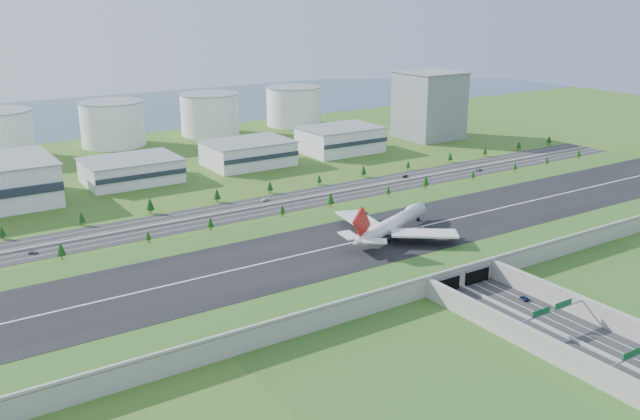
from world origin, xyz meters
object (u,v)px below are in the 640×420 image
car_2 (525,298)px  car_5 (405,176)px  car_1 (587,363)px  car_6 (479,170)px  car_7 (264,200)px  office_tower (429,106)px  boeing_747 (393,223)px  car_0 (503,321)px  car_4 (33,252)px

car_2 → car_5: (84.24, 173.89, 0.07)m
car_5 → car_1: bearing=-46.1°
car_6 → car_7: (-159.47, 16.88, -0.05)m
office_tower → car_1: (-210.46, -313.14, -26.64)m
car_5 → car_6: size_ratio=0.76×
car_1 → car_6: size_ratio=0.75×
boeing_747 → car_1: (-12.16, -115.83, -13.24)m
car_0 → car_1: (-0.38, -36.14, -0.03)m
car_5 → car_6: bearing=55.6°
car_2 → car_7: size_ratio=0.91×
car_0 → car_2: bearing=33.1°
car_4 → car_6: size_ratio=0.70×
boeing_747 → car_7: bearing=73.6°
car_0 → car_1: car_0 is taller
car_1 → car_2: bearing=74.3°
boeing_747 → car_5: boeing_747 is taller
car_0 → car_1: size_ratio=1.00×
car_6 → car_1: bearing=130.0°
car_0 → car_1: 36.14m
office_tower → car_1: 378.23m
office_tower → car_2: office_tower is taller
car_4 → car_6: (291.86, 0.10, 0.12)m
car_4 → boeing_747: bearing=-105.8°
boeing_747 → car_7: size_ratio=12.11×
car_5 → car_7: car_7 is taller
office_tower → car_2: bearing=-125.0°
boeing_747 → car_0: 81.63m
boeing_747 → car_0: bearing=-120.5°
office_tower → car_7: size_ratio=10.12×
car_1 → car_4: (-130.77, 205.27, -0.02)m
boeing_747 → car_7: boeing_747 is taller
office_tower → car_0: (-210.08, -277.00, -26.61)m
office_tower → car_4: office_tower is taller
office_tower → car_5: size_ratio=12.01×
car_6 → car_7: bearing=72.1°
car_4 → car_5: bearing=-70.5°
car_6 → car_2: bearing=127.3°
boeing_747 → car_6: 174.27m
car_5 → car_7: bearing=-111.8°
boeing_747 → car_2: bearing=-103.7°
boeing_747 → car_1: size_ratio=14.58×
car_1 → car_7: 222.25m
car_1 → car_5: (106.78, 219.14, 0.01)m
car_0 → car_4: bearing=138.6°
boeing_747 → car_5: 140.72m
car_7 → car_5: bearing=79.7°
car_5 → car_6: (54.30, -13.77, 0.08)m
car_1 → car_6: car_6 is taller
car_1 → car_7: (1.62, 222.25, 0.05)m
car_1 → car_6: 261.01m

